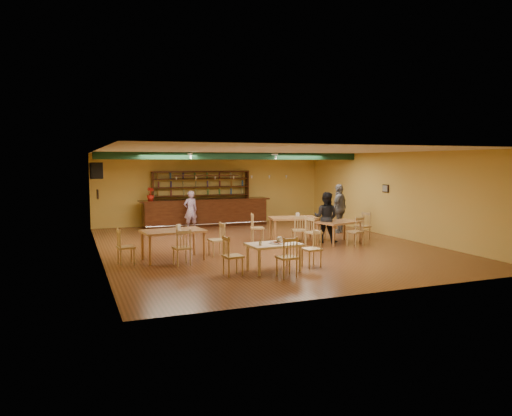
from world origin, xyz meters
name	(u,v)px	position (x,y,z in m)	size (l,w,h in m)	color
floor	(264,245)	(0.00, 0.00, 0.00)	(12.00, 12.00, 0.00)	#573119
ceiling_beam	(235,156)	(0.00, 2.80, 2.87)	(10.00, 0.30, 0.25)	black
track_rail_left	(184,154)	(-1.80, 3.40, 2.94)	(0.05, 2.50, 0.05)	silver
track_rail_right	(265,155)	(1.40, 3.40, 2.94)	(0.05, 2.50, 0.05)	silver
ac_unit	(97,171)	(-4.80, 4.20, 2.35)	(0.34, 0.70, 0.48)	silver
picture_left	(97,194)	(-4.97, 1.00, 1.70)	(0.04, 0.34, 0.28)	black
picture_right	(386,188)	(4.97, 0.50, 1.70)	(0.04, 0.34, 0.28)	black
bar_counter	(206,213)	(-0.51, 5.15, 0.56)	(5.39, 0.85, 1.13)	black
back_bar_hutch	(202,198)	(-0.51, 5.78, 1.14)	(4.17, 0.40, 2.28)	black
poinsettia	(150,194)	(-2.76, 5.15, 1.39)	(0.30, 0.30, 0.53)	#B61C10
dining_table_b	(293,229)	(1.31, 0.59, 0.40)	(1.58, 0.95, 0.79)	#965B35
dining_table_c	(173,245)	(-3.17, -1.22, 0.41)	(1.64, 0.98, 0.82)	#965B35
dining_table_d	(339,232)	(2.49, -0.45, 0.36)	(1.44, 0.86, 0.72)	#965B35
near_table	(274,257)	(-1.14, -3.42, 0.34)	(1.26, 0.81, 0.68)	#CBAB88
pizza_tray	(277,243)	(-1.05, -3.42, 0.69)	(0.40, 0.40, 0.01)	silver
parmesan_shaker	(260,243)	(-1.55, -3.56, 0.73)	(0.07, 0.07, 0.11)	#EAE5C6
napkin_stack	(283,241)	(-0.83, -3.24, 0.69)	(0.20, 0.15, 0.03)	white
pizza_server	(281,242)	(-0.92, -3.38, 0.69)	(0.32, 0.09, 0.00)	silver
side_plate	(295,243)	(-0.65, -3.61, 0.68)	(0.22, 0.22, 0.01)	white
patron_bar	(191,210)	(-1.35, 4.33, 0.77)	(0.56, 0.37, 1.54)	#824AA1
patron_right_a	(326,217)	(2.11, -0.21, 0.84)	(0.81, 0.63, 1.67)	black
patron_right_b	(339,209)	(3.69, 1.55, 0.92)	(1.07, 0.45, 1.83)	slate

